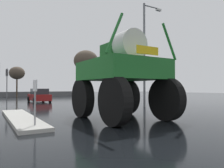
% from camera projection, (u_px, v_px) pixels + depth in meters
% --- Properties ---
extents(ground_plane, '(120.00, 120.00, 0.00)m').
position_uv_depth(ground_plane, '(42.00, 104.00, 21.55)').
color(ground_plane, black).
extents(median_island, '(1.21, 7.68, 0.15)m').
position_uv_depth(median_island, '(21.00, 118.00, 10.55)').
color(median_island, '#B2AFA8').
rests_on(median_island, ground).
extents(lane_arrow_sign, '(0.07, 0.60, 1.74)m').
position_uv_depth(lane_arrow_sign, '(35.00, 94.00, 8.11)').
color(lane_arrow_sign, '#99999E').
rests_on(lane_arrow_sign, median_island).
extents(oversize_sprayer, '(4.00, 5.40, 4.70)m').
position_uv_depth(oversize_sprayer, '(122.00, 76.00, 10.83)').
color(oversize_sprayer, black).
rests_on(oversize_sprayer, ground).
extents(sedan_ahead, '(2.01, 4.17, 1.52)m').
position_uv_depth(sedan_ahead, '(39.00, 96.00, 24.15)').
color(sedan_ahead, maroon).
rests_on(sedan_ahead, ground).
extents(traffic_signal_near_right, '(0.24, 0.54, 3.98)m').
position_uv_depth(traffic_signal_near_right, '(120.00, 72.00, 17.25)').
color(traffic_signal_near_right, slate).
rests_on(traffic_signal_near_right, ground).
extents(traffic_signal_far_right, '(0.24, 0.55, 4.01)m').
position_uv_depth(traffic_signal_far_right, '(7.00, 77.00, 26.02)').
color(traffic_signal_far_right, slate).
rests_on(traffic_signal_far_right, ground).
extents(streetlight_near_right, '(1.99, 0.24, 8.79)m').
position_uv_depth(streetlight_near_right, '(146.00, 49.00, 17.90)').
color(streetlight_near_right, slate).
rests_on(streetlight_near_right, ground).
extents(bare_tree_right, '(3.62, 3.62, 7.17)m').
position_uv_depth(bare_tree_right, '(86.00, 61.00, 31.24)').
color(bare_tree_right, '#473828').
rests_on(bare_tree_right, ground).
extents(bare_tree_far_center, '(2.67, 2.67, 5.44)m').
position_uv_depth(bare_tree_far_center, '(17.00, 73.00, 37.79)').
color(bare_tree_far_center, '#473828').
rests_on(bare_tree_far_center, ground).
extents(roadside_barrier, '(25.28, 0.24, 0.90)m').
position_uv_depth(roadside_barrier, '(16.00, 94.00, 39.23)').
color(roadside_barrier, '#59595B').
rests_on(roadside_barrier, ground).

